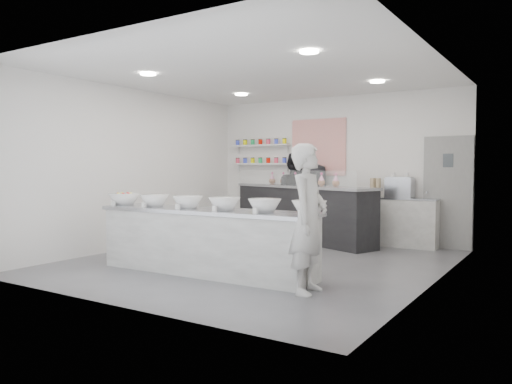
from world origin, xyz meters
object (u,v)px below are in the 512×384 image
Objects in this scene: woman_prep at (309,219)px; back_bar at (301,213)px; espresso_machine at (400,188)px; staff_right at (318,202)px; espresso_ledge at (404,222)px; staff_left at (294,195)px; prep_counter at (206,241)px.

back_bar is at bearing 21.55° from woman_prep.
staff_right is (-1.71, -0.03, -0.34)m from espresso_machine.
back_bar is 7.45× the size of espresso_machine.
staff_left is (-2.35, -0.03, 0.45)m from espresso_ledge.
prep_counter is at bearing -113.75° from espresso_ledge.
woman_prep reaches higher than staff_right.
prep_counter is 4.29m from espresso_machine.
staff_right is (0.25, 0.25, 0.22)m from back_bar.
staff_right is (0.55, 0.00, -0.13)m from staff_left.
espresso_machine is 2.28m from staff_left.
woman_prep is at bearing -39.78° from back_bar.
woman_prep reaches higher than prep_counter.
prep_counter is 0.92× the size of back_bar.
staff_left is at bearing 162.38° from back_bar.
espresso_ledge is at bearing 64.95° from prep_counter.
woman_prep reaches higher than espresso_machine.
staff_left is at bearing -179.12° from espresso_machine.
staff_left reaches higher than prep_counter.
back_bar is 0.52m from staff_left.
espresso_ledge is 0.80× the size of staff_right.
back_bar is 0.42m from staff_right.
back_bar is at bearing 138.70° from staff_left.
espresso_machine is at bearing 161.77° from staff_right.
staff_left is at bearing 98.02° from prep_counter.
prep_counter is at bearing -112.68° from espresso_machine.
prep_counter is 2.69× the size of espresso_ledge.
prep_counter is 1.85× the size of staff_left.
prep_counter is at bearing 97.47° from staff_left.
back_bar is 2.05× the size of woman_prep.
staff_right reaches higher than prep_counter.
prep_counter is 2.14× the size of staff_right.
prep_counter is at bearing 71.79° from staff_right.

